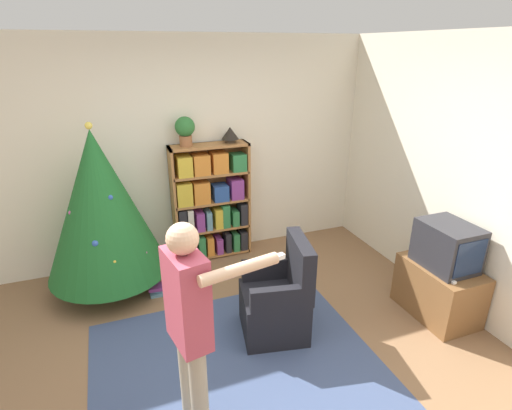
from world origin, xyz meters
TOP-DOWN VIEW (x-y plane):
  - ground_plane at (0.00, 0.00)m, footprint 14.00×14.00m
  - wall_back at (0.00, 2.29)m, footprint 8.00×0.10m
  - wall_right at (2.28, 0.00)m, footprint 0.10×8.00m
  - area_rug at (-0.08, 0.06)m, footprint 2.30×2.13m
  - bookshelf at (0.22, 2.08)m, footprint 0.92×0.27m
  - tv_stand at (1.97, 0.15)m, footprint 0.48×0.74m
  - television at (1.97, 0.15)m, footprint 0.40×0.52m
  - game_remote at (1.82, -0.07)m, footprint 0.04×0.12m
  - christmas_tree at (-0.99, 1.73)m, footprint 1.22×1.22m
  - armchair at (0.41, 0.46)m, footprint 0.67×0.66m
  - standing_person at (-0.52, -0.34)m, footprint 0.69×0.46m
  - potted_plant at (-0.02, 2.09)m, footprint 0.22×0.22m
  - table_lamp at (0.49, 2.09)m, footprint 0.20×0.20m
  - book_pile_near_tree at (-0.54, 1.45)m, footprint 0.20×0.16m

SIDE VIEW (x-z plane):
  - ground_plane at x=0.00m, z-range 0.00..0.00m
  - area_rug at x=-0.08m, z-range 0.00..0.01m
  - book_pile_near_tree at x=-0.54m, z-range 0.00..0.09m
  - tv_stand at x=1.97m, z-range 0.00..0.53m
  - armchair at x=0.41m, z-range -0.14..0.78m
  - game_remote at x=1.82m, z-range 0.53..0.56m
  - bookshelf at x=0.22m, z-range -0.01..1.41m
  - television at x=1.97m, z-range 0.53..0.96m
  - standing_person at x=-0.52m, z-range 0.14..1.72m
  - christmas_tree at x=-0.99m, z-range 0.07..1.88m
  - wall_back at x=0.00m, z-range 0.00..2.60m
  - wall_right at x=2.28m, z-range 0.00..2.60m
  - table_lamp at x=0.49m, z-range 1.43..1.61m
  - potted_plant at x=-0.02m, z-range 1.44..1.77m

